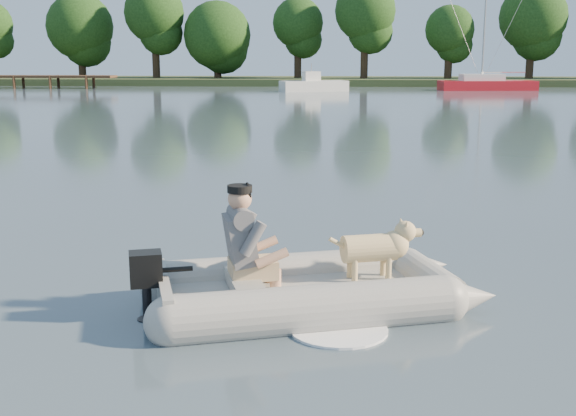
# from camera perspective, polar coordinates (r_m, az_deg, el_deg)

# --- Properties ---
(water) EXTENTS (160.00, 160.00, 0.00)m
(water) POSITION_cam_1_polar(r_m,az_deg,el_deg) (7.36, -3.64, -8.65)
(water) COLOR slate
(water) RESTS_ON ground
(shore_bank) EXTENTS (160.00, 12.00, 0.70)m
(shore_bank) POSITION_cam_1_polar(r_m,az_deg,el_deg) (68.88, 2.82, 9.95)
(shore_bank) COLOR #47512D
(shore_bank) RESTS_ON water
(dock) EXTENTS (18.00, 2.00, 1.04)m
(dock) POSITION_cam_1_polar(r_m,az_deg,el_deg) (64.72, -21.33, 9.28)
(dock) COLOR #4C331E
(dock) RESTS_ON water
(treeline) EXTENTS (71.02, 7.35, 9.27)m
(treeline) POSITION_cam_1_polar(r_m,az_deg,el_deg) (68.16, -0.37, 14.35)
(treeline) COLOR #332316
(treeline) RESTS_ON shore_bank
(dinghy) EXTENTS (5.74, 4.95, 1.41)m
(dinghy) POSITION_cam_1_polar(r_m,az_deg,el_deg) (7.49, 1.84, -3.41)
(dinghy) COLOR gray
(dinghy) RESTS_ON water
(man) EXTENTS (0.89, 0.82, 1.09)m
(man) POSITION_cam_1_polar(r_m,az_deg,el_deg) (7.34, -3.62, -2.23)
(man) COLOR #5D5D61
(man) RESTS_ON dinghy
(dog) EXTENTS (1.00, 0.60, 0.63)m
(dog) POSITION_cam_1_polar(r_m,az_deg,el_deg) (7.75, 6.45, -3.54)
(dog) COLOR tan
(dog) RESTS_ON dinghy
(outboard_motor) EXTENTS (0.49, 0.40, 0.80)m
(outboard_motor) POSITION_cam_1_polar(r_m,az_deg,el_deg) (7.33, -11.11, -6.31)
(outboard_motor) COLOR black
(outboard_motor) RESTS_ON dinghy
(motorboat) EXTENTS (5.48, 3.57, 2.16)m
(motorboat) POSITION_cam_1_polar(r_m,az_deg,el_deg) (54.61, 2.06, 10.22)
(motorboat) COLOR white
(motorboat) RESTS_ON water
(sailboat) EXTENTS (7.49, 2.94, 10.04)m
(sailboat) POSITION_cam_1_polar(r_m,az_deg,el_deg) (58.49, 15.39, 9.39)
(sailboat) COLOR red
(sailboat) RESTS_ON water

